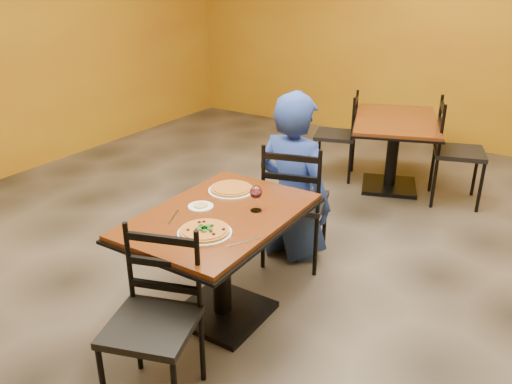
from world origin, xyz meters
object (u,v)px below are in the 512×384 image
Objects in this scene: diner at (294,176)px; pizza_far at (231,188)px; pizza_main at (205,230)px; plate_far at (231,190)px; wine_glass at (256,197)px; chair_second_left at (335,135)px; chair_second_right at (459,153)px; chair_main_near at (151,327)px; chair_main_far at (296,201)px; plate_main at (205,233)px; side_plate at (201,207)px; table_second at (394,137)px; table_main at (221,241)px.

pizza_far is (-0.12, -0.68, 0.11)m from diner.
pizza_main is 0.62m from plate_far.
wine_glass reaches higher than pizza_far.
chair_second_left is 1.29m from chair_second_right.
chair_main_near is 1.70m from chair_main_far.
chair_main_far is at bearing 91.89° from plate_main.
pizza_far reaches higher than plate_main.
side_plate is (-0.01, -0.32, -0.02)m from pizza_far.
table_second is 3.00m from pizza_main.
diner reaches higher than chair_main_far.
diner reaches higher than chair_second_right.
wine_glass is (0.12, -0.76, 0.34)m from chair_main_far.
plate_far is at bearing 113.63° from table_main.
table_second is 2.44m from plate_far.
plate_far is 0.02m from pizza_far.
chair_main_far is 0.96m from side_plate.
plate_main is 0.62m from pizza_far.
plate_main reaches higher than table_second.
plate_far is (-0.19, -0.59, 0.26)m from chair_main_far.
side_plate is at bearing -97.39° from table_second.
diner is at bearing 82.50° from side_plate.
table_second is at bearing 70.33° from chair_main_near.
chair_second_left is 5.20× the size of wine_glass.
chair_second_right reaches higher than plate_main.
chair_second_left is 3.34× the size of pizza_far.
wine_glass is (0.08, 0.41, 0.08)m from plate_main.
diner is at bearing -3.66° from chair_second_left.
table_second is at bearing 72.62° from chair_second_right.
wine_glass is at bearing 147.83° from chair_second_right.
chair_second_left is 3.30× the size of pizza_main.
wine_glass is at bearing 107.51° from diner.
plate_far is (-0.99, -2.41, 0.25)m from chair_second_right.
diner is 0.89m from wine_glass.
pizza_main is at bearing -101.33° from wine_glass.
side_plate is (-0.29, 0.79, 0.29)m from chair_main_near.
chair_second_right is 3.09m from plate_main.
side_plate is 0.36m from wine_glass.
wine_glass is at bearing -29.14° from plate_far.
diner reaches higher than pizza_main.
pizza_far is at bearing 87.69° from side_plate.
chair_second_right is at bearing 72.55° from chair_second_left.
plate_far reaches higher than table_main.
table_second is 1.75m from diner.
chair_main_near is 3.36× the size of pizza_far.
plate_main is at bearing -68.92° from plate_far.
pizza_main is at bearing 0.00° from plate_main.
side_plate is (-0.24, 0.27, -0.02)m from pizza_main.
table_main is at bearing -66.37° from pizza_far.
side_plate is at bearing 87.42° from diner.
table_main is at bearing 81.20° from chair_main_near.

